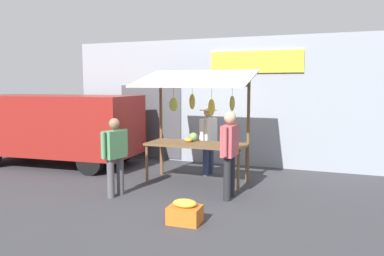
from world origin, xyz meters
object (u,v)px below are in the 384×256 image
at_px(parked_van, 52,123).
at_px(vendor_with_sunhat, 208,136).
at_px(shopper_in_grey_tee, 230,148).
at_px(produce_crate_near, 185,212).
at_px(shopper_with_shopping_bag, 115,152).
at_px(market_stall, 197,114).

bearing_deg(parked_van, vendor_with_sunhat, -179.71).
height_order(shopper_in_grey_tee, produce_crate_near, shopper_in_grey_tee).
relative_size(shopper_in_grey_tee, shopper_with_shopping_bag, 1.09).
bearing_deg(produce_crate_near, parked_van, -29.59).
xyz_separation_m(market_stall, produce_crate_near, (-0.69, 2.46, -1.36)).
distance_m(vendor_with_sunhat, shopper_in_grey_tee, 1.95).
bearing_deg(shopper_with_shopping_bag, market_stall, -20.52).
bearing_deg(vendor_with_sunhat, market_stall, 9.25).
relative_size(vendor_with_sunhat, shopper_in_grey_tee, 0.97).
xyz_separation_m(shopper_in_grey_tee, shopper_with_shopping_bag, (2.12, 0.62, -0.10)).
distance_m(market_stall, shopper_with_shopping_bag, 2.05).
relative_size(vendor_with_sunhat, shopper_with_shopping_bag, 1.05).
bearing_deg(market_stall, parked_van, -5.20).
relative_size(shopper_with_shopping_bag, produce_crate_near, 2.96).
bearing_deg(parked_van, market_stall, 170.78).
relative_size(shopper_with_shopping_bag, parked_van, 0.34).
distance_m(market_stall, shopper_in_grey_tee, 1.50).
bearing_deg(vendor_with_sunhat, shopper_with_shopping_bag, -14.82).
relative_size(market_stall, parked_van, 0.55).
bearing_deg(shopper_in_grey_tee, market_stall, 47.55).
xyz_separation_m(parked_van, produce_crate_near, (-5.02, 2.85, -0.95)).
height_order(parked_van, produce_crate_near, parked_van).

